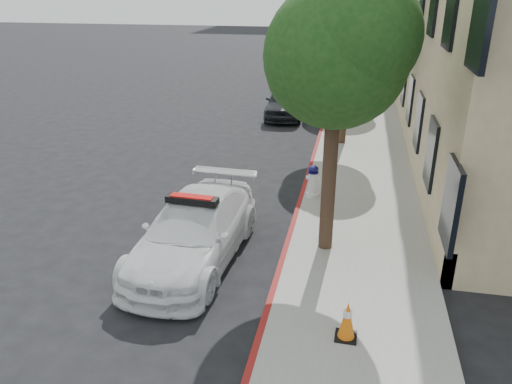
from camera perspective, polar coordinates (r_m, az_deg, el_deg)
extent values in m
plane|color=black|center=(13.45, -3.92, -1.52)|extent=(120.00, 120.00, 0.00)
cube|color=gray|center=(22.48, 11.93, 8.24)|extent=(3.20, 50.00, 0.15)
cube|color=maroon|center=(22.51, 7.97, 8.53)|extent=(0.12, 50.00, 0.15)
cylinder|color=black|center=(10.50, 8.36, 1.76)|extent=(0.30, 0.30, 3.30)
sphere|color=#143B13|center=(9.90, 9.18, 15.12)|extent=(2.80, 2.80, 2.80)
sphere|color=#143B13|center=(9.55, 11.74, 17.09)|extent=(2.24, 2.24, 2.24)
sphere|color=#143B13|center=(10.26, 7.16, 13.79)|extent=(2.10, 2.10, 2.10)
cylinder|color=black|center=(18.21, 10.02, 10.44)|extent=(0.30, 0.30, 3.19)
sphere|color=#143B13|center=(17.87, 10.56, 17.96)|extent=(2.60, 2.60, 2.60)
sphere|color=#143B13|center=(17.54, 12.01, 19.08)|extent=(2.08, 2.08, 2.08)
sphere|color=#143B13|center=(18.20, 9.37, 17.17)|extent=(1.95, 1.95, 1.95)
cylinder|color=black|center=(26.07, 10.74, 14.28)|extent=(0.30, 0.30, 3.41)
sphere|color=#143B13|center=(25.84, 11.16, 19.77)|extent=(3.00, 3.00, 3.00)
sphere|color=#143B13|center=(25.52, 12.17, 20.57)|extent=(2.40, 2.40, 2.40)
sphere|color=#143B13|center=(26.16, 10.31, 19.20)|extent=(2.25, 2.25, 2.25)
imported|color=white|center=(10.67, -7.11, -4.48)|extent=(2.13, 4.71, 1.34)
cube|color=black|center=(10.36, -7.30, -0.89)|extent=(1.11, 0.34, 0.14)
cube|color=#A50A07|center=(10.33, -7.32, -0.58)|extent=(0.91, 0.27, 0.06)
imported|color=black|center=(22.55, 3.32, 10.29)|extent=(1.86, 4.05, 1.35)
imported|color=black|center=(29.72, 5.73, 13.31)|extent=(1.51, 4.29, 1.41)
cylinder|color=white|center=(13.68, 6.44, -0.27)|extent=(0.34, 0.34, 0.11)
cylinder|color=white|center=(13.55, 6.50, 1.08)|extent=(0.26, 0.26, 0.59)
ellipsoid|color=#131250|center=(13.41, 6.58, 2.64)|extent=(0.28, 0.28, 0.19)
cylinder|color=white|center=(13.50, 6.53, 1.61)|extent=(0.37, 0.11, 0.11)
cylinder|color=white|center=(13.50, 6.53, 1.61)|extent=(0.11, 0.19, 0.11)
cube|color=black|center=(8.64, 10.23, -15.94)|extent=(0.37, 0.37, 0.03)
cone|color=orange|center=(8.44, 10.39, -14.12)|extent=(0.28, 0.28, 0.66)
cylinder|color=white|center=(8.37, 10.44, -13.52)|extent=(0.15, 0.15, 0.10)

